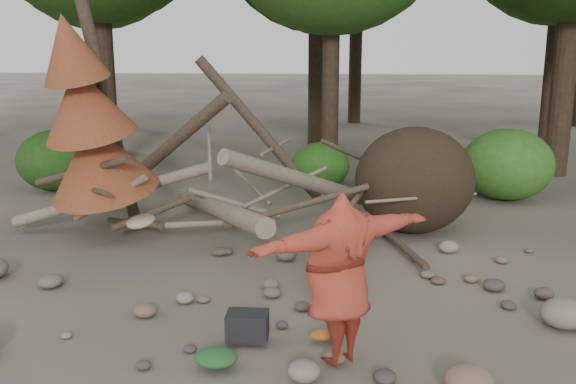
{
  "coord_description": "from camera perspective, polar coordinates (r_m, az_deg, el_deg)",
  "views": [
    {
      "loc": [
        1.06,
        -7.39,
        3.53
      ],
      "look_at": [
        0.45,
        1.5,
        1.4
      ],
      "focal_mm": 40.0,
      "sensor_mm": 36.0,
      "label": 1
    }
  ],
  "objects": [
    {
      "name": "ground",
      "position": [
        8.26,
        -3.9,
        -11.89
      ],
      "size": [
        120.0,
        120.0,
        0.0
      ],
      "primitive_type": "plane",
      "color": "#514C44",
      "rests_on": "ground"
    },
    {
      "name": "deadfall_pile",
      "position": [
        11.95,
        8.45,
        0.83
      ],
      "size": [
        8.55,
        5.24,
        3.3
      ],
      "color": "#332619",
      "rests_on": "ground"
    },
    {
      "name": "dead_conifer",
      "position": [
        11.64,
        -17.21,
        5.84
      ],
      "size": [
        2.06,
        2.16,
        4.35
      ],
      "color": "#4C3F30",
      "rests_on": "ground"
    },
    {
      "name": "bush_left",
      "position": [
        16.25,
        -19.96,
        2.67
      ],
      "size": [
        1.8,
        1.8,
        1.44
      ],
      "primitive_type": "ellipsoid",
      "color": "#224E14",
      "rests_on": "ground"
    },
    {
      "name": "bush_mid",
      "position": [
        15.48,
        2.92,
        2.37
      ],
      "size": [
        1.4,
        1.4,
        1.12
      ],
      "primitive_type": "ellipsoid",
      "color": "#2D631C",
      "rests_on": "ground"
    },
    {
      "name": "bush_right",
      "position": [
        15.17,
        18.95,
        2.34
      ],
      "size": [
        2.0,
        2.0,
        1.6
      ],
      "primitive_type": "ellipsoid",
      "color": "#397524",
      "rests_on": "ground"
    },
    {
      "name": "frisbee_thrower",
      "position": [
        6.93,
        4.51,
        -7.72
      ],
      "size": [
        3.35,
        1.93,
        1.91
      ],
      "color": "#AB3826",
      "rests_on": "ground"
    },
    {
      "name": "backpack",
      "position": [
        7.8,
        -3.63,
        -12.17
      ],
      "size": [
        0.49,
        0.33,
        0.33
      ],
      "primitive_type": "cube",
      "rotation": [
        0.0,
        0.0,
        -0.01
      ],
      "color": "black",
      "rests_on": "ground"
    },
    {
      "name": "cloth_green",
      "position": [
        7.3,
        -6.41,
        -14.79
      ],
      "size": [
        0.48,
        0.4,
        0.18
      ],
      "primitive_type": "ellipsoid",
      "color": "#245B29",
      "rests_on": "ground"
    },
    {
      "name": "cloth_orange",
      "position": [
        7.85,
        2.99,
        -12.89
      ],
      "size": [
        0.29,
        0.24,
        0.11
      ],
      "primitive_type": "ellipsoid",
      "color": "#AB5B1D",
      "rests_on": "ground"
    },
    {
      "name": "boulder_front_right",
      "position": [
        7.04,
        15.76,
        -15.79
      ],
      "size": [
        0.51,
        0.46,
        0.31
      ],
      "primitive_type": "ellipsoid",
      "color": "#856453",
      "rests_on": "ground"
    },
    {
      "name": "boulder_mid_right",
      "position": [
        8.88,
        23.39,
        -9.88
      ],
      "size": [
        0.62,
        0.55,
        0.37
      ],
      "primitive_type": "ellipsoid",
      "color": "gray",
      "rests_on": "ground"
    }
  ]
}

